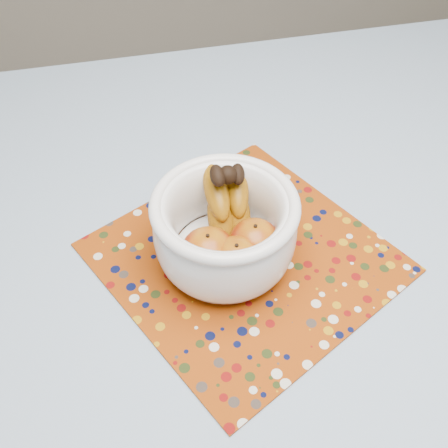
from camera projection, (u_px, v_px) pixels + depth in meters
name	position (u px, v px, depth m)	size (l,w,h in m)	color
table	(286.00, 312.00, 0.81)	(1.20, 1.20, 0.75)	brown
tablecloth	(291.00, 280.00, 0.75)	(1.32, 1.32, 0.01)	#668BAB
placemat	(245.00, 257.00, 0.77)	(0.37, 0.37, 0.00)	#853207
fruit_bowl	(227.00, 227.00, 0.72)	(0.20, 0.20, 0.14)	white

